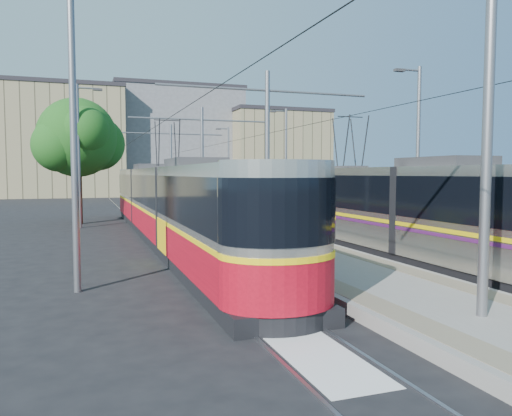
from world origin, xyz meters
name	(u,v)px	position (x,y,z in m)	size (l,w,h in m)	color
ground	(370,287)	(0.00, 0.00, 0.00)	(160.00, 160.00, 0.00)	black
platform	(214,223)	(0.00, 17.00, 0.15)	(4.00, 50.00, 0.30)	gray
tactile_strip_left	(190,221)	(-1.45, 17.00, 0.30)	(0.70, 50.00, 0.01)	gray
tactile_strip_right	(238,219)	(1.45, 17.00, 0.30)	(0.70, 50.00, 0.01)	gray
rails	(214,225)	(0.00, 17.00, 0.02)	(8.71, 70.00, 0.03)	gray
track_arrow	(292,334)	(-3.60, -3.00, 0.01)	(1.20, 5.00, 0.01)	silver
tram_left	(168,203)	(-3.60, 11.48, 1.71)	(2.43, 29.34, 5.50)	black
tram_right	(349,202)	(3.60, 7.47, 1.86)	(2.43, 29.86, 5.50)	black
catenary	(227,146)	(0.00, 14.15, 4.52)	(9.20, 70.00, 7.00)	slate
street_lamps	(199,157)	(0.00, 21.00, 4.18)	(15.18, 38.22, 8.00)	slate
shelter	(261,207)	(1.14, 11.99, 1.36)	(0.74, 1.01, 2.03)	black
tree	(83,139)	(-7.26, 20.69, 5.13)	(5.22, 4.83, 7.59)	#382314
building_left	(60,142)	(-10.00, 60.00, 7.27)	(16.32, 12.24, 14.51)	gray
building_centre	(175,142)	(6.00, 64.00, 7.82)	(18.36, 14.28, 15.62)	gray
building_right	(276,152)	(20.00, 58.00, 6.17)	(14.28, 10.20, 12.32)	gray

